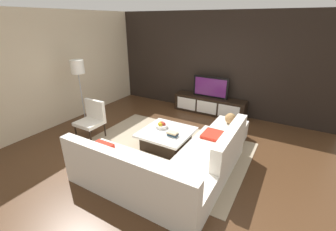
{
  "coord_description": "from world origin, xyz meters",
  "views": [
    {
      "loc": [
        2.1,
        -3.61,
        2.56
      ],
      "look_at": [
        -0.33,
        0.57,
        0.52
      ],
      "focal_mm": 24.34,
      "sensor_mm": 36.0,
      "label": 1
    }
  ],
  "objects_px": {
    "television": "(211,87)",
    "decorative_ball": "(230,118)",
    "fruit_bowl": "(162,125)",
    "book_stack": "(173,134)",
    "sectional_couch": "(169,166)",
    "ottoman": "(229,131)",
    "media_console": "(209,105)",
    "accent_chair_near": "(92,117)",
    "floor_lamp": "(78,71)",
    "coffee_table": "(166,139)"
  },
  "relations": [
    {
      "from": "ottoman",
      "to": "fruit_bowl",
      "type": "relative_size",
      "value": 2.5
    },
    {
      "from": "book_stack",
      "to": "ottoman",
      "type": "bearing_deg",
      "value": 53.27
    },
    {
      "from": "sectional_couch",
      "to": "accent_chair_near",
      "type": "height_order",
      "value": "accent_chair_near"
    },
    {
      "from": "book_stack",
      "to": "decorative_ball",
      "type": "bearing_deg",
      "value": 53.27
    },
    {
      "from": "television",
      "to": "fruit_bowl",
      "type": "xyz_separation_m",
      "value": [
        -0.28,
        -2.2,
        -0.36
      ]
    },
    {
      "from": "television",
      "to": "fruit_bowl",
      "type": "height_order",
      "value": "television"
    },
    {
      "from": "media_console",
      "to": "fruit_bowl",
      "type": "bearing_deg",
      "value": -97.23
    },
    {
      "from": "television",
      "to": "sectional_couch",
      "type": "height_order",
      "value": "television"
    },
    {
      "from": "media_console",
      "to": "sectional_couch",
      "type": "xyz_separation_m",
      "value": [
        0.52,
        -3.25,
        0.04
      ]
    },
    {
      "from": "decorative_ball",
      "to": "accent_chair_near",
      "type": "bearing_deg",
      "value": -152.63
    },
    {
      "from": "coffee_table",
      "to": "ottoman",
      "type": "bearing_deg",
      "value": 43.57
    },
    {
      "from": "media_console",
      "to": "ottoman",
      "type": "distance_m",
      "value": 1.61
    },
    {
      "from": "accent_chair_near",
      "to": "book_stack",
      "type": "height_order",
      "value": "accent_chair_near"
    },
    {
      "from": "accent_chair_near",
      "to": "floor_lamp",
      "type": "distance_m",
      "value": 1.2
    },
    {
      "from": "media_console",
      "to": "accent_chair_near",
      "type": "bearing_deg",
      "value": -123.87
    },
    {
      "from": "sectional_couch",
      "to": "accent_chair_near",
      "type": "bearing_deg",
      "value": 167.67
    },
    {
      "from": "ottoman",
      "to": "accent_chair_near",
      "type": "bearing_deg",
      "value": -152.63
    },
    {
      "from": "ottoman",
      "to": "fruit_bowl",
      "type": "distance_m",
      "value": 1.56
    },
    {
      "from": "fruit_bowl",
      "to": "book_stack",
      "type": "xyz_separation_m",
      "value": [
        0.4,
        -0.22,
        -0.01
      ]
    },
    {
      "from": "sectional_couch",
      "to": "television",
      "type": "bearing_deg",
      "value": 99.11
    },
    {
      "from": "media_console",
      "to": "decorative_ball",
      "type": "xyz_separation_m",
      "value": [
        0.97,
        -1.28,
        0.27
      ]
    },
    {
      "from": "book_stack",
      "to": "fruit_bowl",
      "type": "bearing_deg",
      "value": 150.86
    },
    {
      "from": "television",
      "to": "sectional_couch",
      "type": "relative_size",
      "value": 0.42
    },
    {
      "from": "ottoman",
      "to": "book_stack",
      "type": "bearing_deg",
      "value": -126.73
    },
    {
      "from": "sectional_couch",
      "to": "ottoman",
      "type": "relative_size",
      "value": 3.45
    },
    {
      "from": "television",
      "to": "decorative_ball",
      "type": "relative_size",
      "value": 4.15
    },
    {
      "from": "fruit_bowl",
      "to": "book_stack",
      "type": "relative_size",
      "value": 1.25
    },
    {
      "from": "television",
      "to": "fruit_bowl",
      "type": "distance_m",
      "value": 2.24
    },
    {
      "from": "floor_lamp",
      "to": "decorative_ball",
      "type": "relative_size",
      "value": 6.85
    },
    {
      "from": "fruit_bowl",
      "to": "sectional_couch",
      "type": "bearing_deg",
      "value": -52.69
    },
    {
      "from": "television",
      "to": "decorative_ball",
      "type": "xyz_separation_m",
      "value": [
        0.97,
        -1.28,
        -0.27
      ]
    },
    {
      "from": "decorative_ball",
      "to": "floor_lamp",
      "type": "bearing_deg",
      "value": -162.46
    },
    {
      "from": "sectional_couch",
      "to": "decorative_ball",
      "type": "relative_size",
      "value": 9.83
    },
    {
      "from": "television",
      "to": "book_stack",
      "type": "bearing_deg",
      "value": -87.19
    },
    {
      "from": "accent_chair_near",
      "to": "decorative_ball",
      "type": "bearing_deg",
      "value": 31.23
    },
    {
      "from": "sectional_couch",
      "to": "accent_chair_near",
      "type": "xyz_separation_m",
      "value": [
        -2.35,
        0.51,
        0.2
      ]
    },
    {
      "from": "media_console",
      "to": "book_stack",
      "type": "bearing_deg",
      "value": -87.19
    },
    {
      "from": "sectional_couch",
      "to": "ottoman",
      "type": "distance_m",
      "value": 2.02
    },
    {
      "from": "decorative_ball",
      "to": "book_stack",
      "type": "distance_m",
      "value": 1.42
    },
    {
      "from": "sectional_couch",
      "to": "floor_lamp",
      "type": "relative_size",
      "value": 1.43
    },
    {
      "from": "television",
      "to": "ottoman",
      "type": "height_order",
      "value": "television"
    },
    {
      "from": "fruit_bowl",
      "to": "ottoman",
      "type": "bearing_deg",
      "value": 36.31
    },
    {
      "from": "floor_lamp",
      "to": "book_stack",
      "type": "xyz_separation_m",
      "value": [
        2.64,
        -0.04,
        -0.99
      ]
    },
    {
      "from": "media_console",
      "to": "book_stack",
      "type": "height_order",
      "value": "media_console"
    },
    {
      "from": "accent_chair_near",
      "to": "ottoman",
      "type": "distance_m",
      "value": 3.17
    },
    {
      "from": "coffee_table",
      "to": "ottoman",
      "type": "relative_size",
      "value": 1.48
    },
    {
      "from": "television",
      "to": "accent_chair_near",
      "type": "relative_size",
      "value": 1.17
    },
    {
      "from": "sectional_couch",
      "to": "ottoman",
      "type": "xyz_separation_m",
      "value": [
        0.45,
        1.96,
        -0.09
      ]
    },
    {
      "from": "accent_chair_near",
      "to": "floor_lamp",
      "type": "relative_size",
      "value": 0.52
    },
    {
      "from": "media_console",
      "to": "fruit_bowl",
      "type": "xyz_separation_m",
      "value": [
        -0.28,
        -2.2,
        0.19
      ]
    }
  ]
}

